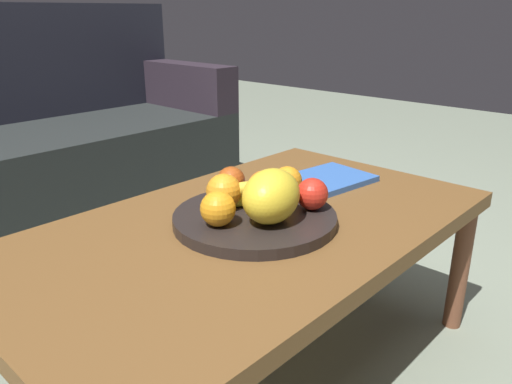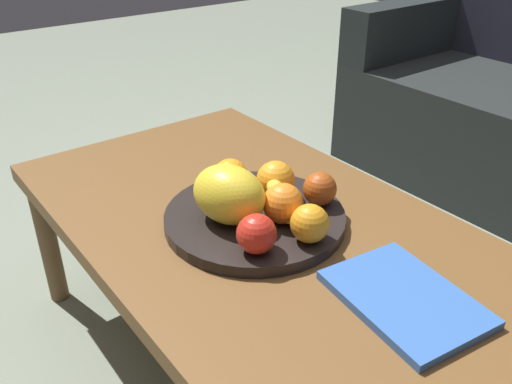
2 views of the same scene
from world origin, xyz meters
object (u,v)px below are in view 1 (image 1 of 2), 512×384
at_px(apple_left, 312,194).
at_px(magazine, 326,180).
at_px(orange_front, 216,208).
at_px(orange_back, 287,181).
at_px(fruit_bowl, 256,218).
at_px(melon_large_front, 271,196).
at_px(orange_right, 264,187).
at_px(banana_bunch, 248,195).
at_px(couch, 32,151).
at_px(coffee_table, 251,239).
at_px(apple_right, 231,181).
at_px(orange_left, 224,191).

xyz_separation_m(apple_left, magazine, (0.24, 0.13, -0.05)).
relative_size(orange_front, orange_back, 1.03).
xyz_separation_m(fruit_bowl, orange_back, (0.14, 0.02, 0.05)).
xyz_separation_m(melon_large_front, orange_right, (0.07, 0.08, -0.02)).
height_order(fruit_bowl, melon_large_front, melon_large_front).
bearing_deg(banana_bunch, orange_right, -34.35).
bearing_deg(melon_large_front, apple_left, -10.76).
relative_size(orange_front, magazine, 0.30).
bearing_deg(magazine, orange_front, -168.25).
distance_m(orange_front, orange_back, 0.24).
bearing_deg(fruit_bowl, magazine, 8.21).
xyz_separation_m(couch, orange_front, (-0.20, -1.37, 0.17)).
distance_m(banana_bunch, magazine, 0.32).
xyz_separation_m(coffee_table, couch, (0.10, 1.38, -0.07)).
bearing_deg(apple_right, couch, 87.95).
height_order(coffee_table, fruit_bowl, fruit_bowl).
relative_size(coffee_table, banana_bunch, 6.94).
relative_size(fruit_bowl, apple_right, 5.26).
bearing_deg(orange_left, coffee_table, -68.45).
relative_size(coffee_table, orange_right, 14.34).
height_order(couch, orange_front, couch).
height_order(fruit_bowl, orange_left, orange_left).
distance_m(orange_front, orange_right, 0.16).
xyz_separation_m(couch, banana_bunch, (-0.07, -1.34, 0.16)).
height_order(couch, magazine, couch).
bearing_deg(orange_left, apple_right, 35.52).
height_order(fruit_bowl, apple_left, apple_left).
bearing_deg(fruit_bowl, couch, 86.15).
distance_m(orange_front, banana_bunch, 0.13).
bearing_deg(coffee_table, apple_right, 65.89).
distance_m(orange_front, orange_left, 0.10).
distance_m(apple_right, magazine, 0.31).
xyz_separation_m(orange_right, apple_right, (-0.01, 0.10, -0.01)).
relative_size(melon_large_front, orange_front, 2.03).
relative_size(melon_large_front, orange_right, 1.90).
xyz_separation_m(coffee_table, orange_right, (0.06, 0.01, 0.11)).
xyz_separation_m(orange_right, magazine, (0.29, 0.03, -0.06)).
xyz_separation_m(couch, orange_right, (-0.04, -1.37, 0.17)).
height_order(melon_large_front, orange_left, melon_large_front).
bearing_deg(apple_right, fruit_bowl, -110.58).
relative_size(orange_right, apple_left, 1.10).
relative_size(orange_front, orange_right, 0.94).
xyz_separation_m(couch, orange_left, (-0.12, -1.32, 0.17)).
bearing_deg(fruit_bowl, orange_left, 111.25).
relative_size(orange_back, banana_bunch, 0.44).
xyz_separation_m(apple_right, banana_bunch, (-0.03, -0.08, -0.01)).
bearing_deg(coffee_table, banana_bunch, 53.21).
xyz_separation_m(fruit_bowl, apple_right, (0.05, 0.13, 0.05)).
height_order(melon_large_front, magazine, melon_large_front).
relative_size(coffee_table, apple_left, 15.74).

